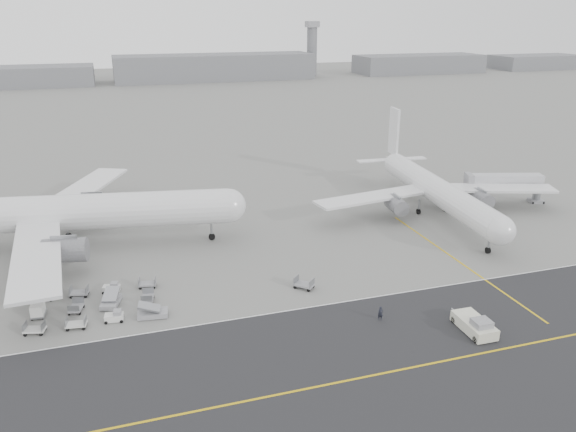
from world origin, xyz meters
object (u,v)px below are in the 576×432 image
object	(u,v)px
airliner_a	(61,213)
ground_crew_a	(381,313)
airliner_b	(435,189)
control_tower	(312,48)
pushback_tug	(475,325)
jet_bridge	(505,183)

from	to	relation	value
airliner_a	ground_crew_a	distance (m)	53.46
airliner_b	ground_crew_a	distance (m)	42.94
control_tower	pushback_tug	world-z (taller)	control_tower
control_tower	jet_bridge	distance (m)	243.18
ground_crew_a	airliner_b	bearing A→B (deg)	61.08
airliner_a	pushback_tug	bearing A→B (deg)	-121.40
pushback_tug	jet_bridge	xyz separation A→B (m)	(34.67, 40.14, 3.29)
jet_bridge	pushback_tug	bearing A→B (deg)	-114.32
control_tower	pushback_tug	xyz separation A→B (m)	(-79.85, -278.78, -15.33)
ground_crew_a	control_tower	bearing A→B (deg)	82.72
jet_bridge	ground_crew_a	distance (m)	56.04
airliner_b	pushback_tug	world-z (taller)	airliner_b
airliner_a	jet_bridge	size ratio (longest dim) A/B	3.68
airliner_b	ground_crew_a	bearing A→B (deg)	-124.74
airliner_a	pushback_tug	xyz separation A→B (m)	(48.27, -42.46, -5.01)
control_tower	jet_bridge	world-z (taller)	control_tower
pushback_tug	ground_crew_a	distance (m)	11.25
jet_bridge	control_tower	bearing A→B (deg)	95.78
pushback_tug	airliner_b	bearing A→B (deg)	66.52
ground_crew_a	airliner_a	bearing A→B (deg)	147.49
control_tower	ground_crew_a	bearing A→B (deg)	-108.15
airliner_a	ground_crew_a	xyz separation A→B (m)	(38.69, -36.56, -5.00)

